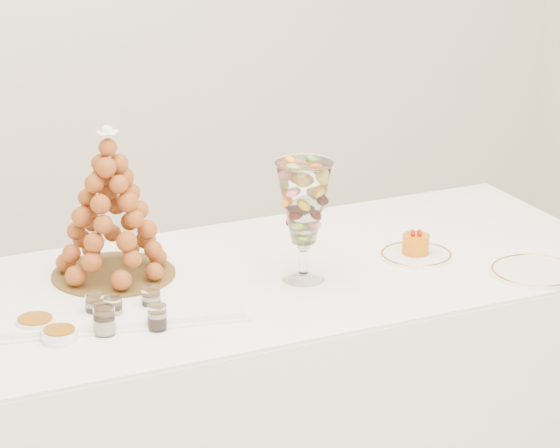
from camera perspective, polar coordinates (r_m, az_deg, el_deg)
buffet_table at (r=3.72m, az=-1.85°, el=-8.31°), size 2.17×0.88×0.83m
lace_tray at (r=3.46m, az=-7.46°, el=-2.91°), size 0.72×0.60×0.02m
macaron_vase at (r=3.47m, az=1.03°, el=0.86°), size 0.15×0.15×0.33m
cake_plate at (r=3.72m, az=5.88°, el=-1.35°), size 0.20×0.20×0.01m
spare_plate at (r=3.64m, az=10.95°, el=-2.03°), size 0.25×0.25×0.01m
verrine_a at (r=3.32m, az=-7.96°, el=-3.54°), size 0.06×0.06×0.07m
verrine_b at (r=3.30m, az=-7.19°, el=-3.68°), size 0.06×0.06×0.06m
verrine_c at (r=3.34m, az=-5.56°, el=-3.28°), size 0.06×0.06×0.07m
verrine_d at (r=3.23m, az=-7.57°, el=-4.12°), size 0.07×0.07×0.07m
verrine_e at (r=3.24m, az=-5.31°, el=-4.02°), size 0.05×0.05×0.06m
ramekin_back at (r=3.28m, az=-10.48°, el=-4.29°), size 0.10×0.10×0.03m
ramekin_front at (r=3.22m, az=-9.46°, el=-4.76°), size 0.09×0.09×0.03m
croquembouche at (r=3.47m, az=-7.31°, el=0.85°), size 0.35×0.35×0.41m
mousse_cake at (r=3.71m, az=5.86°, el=-0.85°), size 0.08×0.08×0.07m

